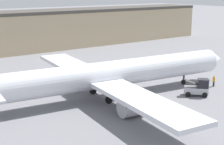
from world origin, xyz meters
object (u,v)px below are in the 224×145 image
at_px(ground_crew_worker, 214,81).
at_px(belt_loader_truck, 198,88).
at_px(airplane, 105,75).
at_px(baggage_tug, 137,100).

height_order(ground_crew_worker, belt_loader_truck, belt_loader_truck).
relative_size(ground_crew_worker, belt_loader_truck, 0.49).
distance_m(ground_crew_worker, belt_loader_truck, 5.66).
bearing_deg(airplane, baggage_tug, -73.55).
bearing_deg(belt_loader_truck, baggage_tug, -142.37).
bearing_deg(ground_crew_worker, airplane, 165.47).
height_order(airplane, ground_crew_worker, airplane).
relative_size(airplane, belt_loader_truck, 12.60).
xyz_separation_m(airplane, belt_loader_truck, (10.72, -6.60, -2.00)).
xyz_separation_m(baggage_tug, belt_loader_truck, (9.75, -1.13, 0.11)).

